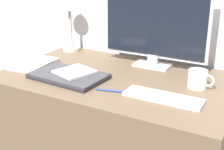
{
  "coord_description": "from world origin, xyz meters",
  "views": [
    {
      "loc": [
        0.68,
        -1.08,
        1.26
      ],
      "look_at": [
        0.05,
        0.04,
        0.79
      ],
      "focal_mm": 50.0,
      "sensor_mm": 36.0,
      "label": 1
    }
  ],
  "objects": [
    {
      "name": "desk",
      "position": [
        0.0,
        0.17,
        0.36
      ],
      "size": [
        1.13,
        0.69,
        0.73
      ],
      "color": "brown",
      "rests_on": "ground_plane"
    },
    {
      "name": "keyboard",
      "position": [
        0.29,
        0.04,
        0.74
      ],
      "size": [
        0.32,
        0.1,
        0.01
      ],
      "color": "silver",
      "rests_on": "desk"
    },
    {
      "name": "notebook",
      "position": [
        -0.47,
        0.1,
        0.74
      ],
      "size": [
        0.2,
        0.25,
        0.02
      ],
      "color": "silver",
      "rests_on": "desk"
    },
    {
      "name": "desk_lamp",
      "position": [
        -0.47,
        0.45,
        0.97
      ],
      "size": [
        0.12,
        0.12,
        0.33
      ],
      "color": "#BCB7AD",
      "rests_on": "desk"
    },
    {
      "name": "coffee_mug",
      "position": [
        0.38,
        0.22,
        0.77
      ],
      "size": [
        0.12,
        0.08,
        0.08
      ],
      "color": "white",
      "rests_on": "desk"
    },
    {
      "name": "laptop",
      "position": [
        -0.19,
        0.04,
        0.74
      ],
      "size": [
        0.36,
        0.24,
        0.02
      ],
      "color": "#232328",
      "rests_on": "desk"
    },
    {
      "name": "ereader",
      "position": [
        -0.17,
        0.07,
        0.76
      ],
      "size": [
        0.2,
        0.2,
        0.01
      ],
      "color": "white",
      "rests_on": "laptop"
    },
    {
      "name": "pen",
      "position": [
        0.08,
        0.0,
        0.73
      ],
      "size": [
        0.14,
        0.05,
        0.01
      ],
      "color": "navy",
      "rests_on": "desk"
    },
    {
      "name": "monitor",
      "position": [
        0.09,
        0.41,
        0.96
      ],
      "size": [
        0.57,
        0.11,
        0.45
      ],
      "color": "silver",
      "rests_on": "desk"
    }
  ]
}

